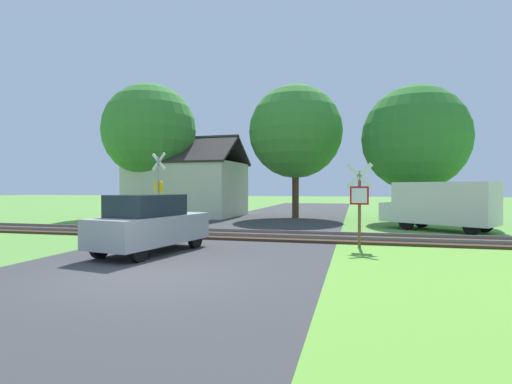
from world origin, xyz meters
TOP-DOWN VIEW (x-y plane):
  - ground_plane at (0.00, 0.00)m, footprint 160.00×160.00m
  - road_asphalt at (0.00, 2.00)m, footprint 8.00×80.00m
  - rail_track at (0.00, 7.51)m, footprint 60.00×2.60m
  - stop_sign_near at (4.76, 5.47)m, footprint 0.88×0.17m
  - crossing_sign_far at (-4.69, 9.63)m, footprint 0.85×0.28m
  - house at (-6.80, 17.91)m, footprint 7.80×6.09m
  - tree_right at (8.00, 16.55)m, footprint 6.07×6.07m
  - tree_left at (-8.97, 16.53)m, footprint 6.31×6.31m
  - tree_center at (0.80, 18.07)m, footprint 6.12×6.12m
  - mail_truck at (8.44, 11.76)m, footprint 5.11×4.25m
  - parked_car at (-1.42, 2.90)m, footprint 2.35×4.23m

SIDE VIEW (x-z plane):
  - ground_plane at x=0.00m, z-range 0.00..0.00m
  - road_asphalt at x=0.00m, z-range 0.00..0.01m
  - rail_track at x=0.00m, z-range -0.05..0.17m
  - parked_car at x=-1.42m, z-range 0.00..1.78m
  - mail_truck at x=8.44m, z-range 0.12..2.36m
  - stop_sign_near at x=4.76m, z-range 0.20..3.02m
  - house at x=-6.80m, z-range -0.77..4.78m
  - crossing_sign_far at x=-4.69m, z-range 0.25..3.94m
  - tree_right at x=8.00m, z-range 0.90..8.78m
  - tree_center at x=0.80m, z-range 1.29..10.02m
  - tree_left at x=-8.97m, z-range 1.34..10.34m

